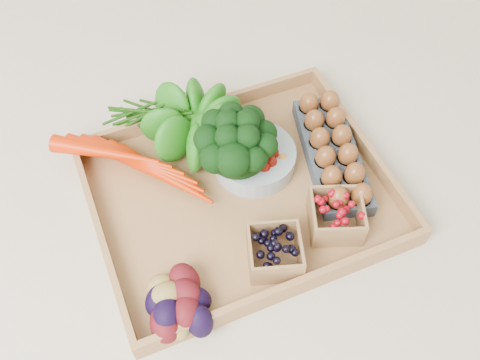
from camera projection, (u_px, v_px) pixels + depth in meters
name	position (u px, v px, depth m)	size (l,w,h in m)	color
ground	(240.00, 198.00, 1.04)	(4.00, 4.00, 0.00)	beige
tray	(240.00, 196.00, 1.03)	(0.55, 0.45, 0.01)	#A57645
carrots	(144.00, 164.00, 1.03)	(0.24, 0.17, 0.06)	red
lettuce	(196.00, 121.00, 1.04)	(0.14, 0.14, 0.14)	#185D0E
broccoli	(238.00, 159.00, 1.00)	(0.16, 0.16, 0.12)	black
cherry_bowl	(254.00, 158.00, 1.05)	(0.16, 0.16, 0.04)	#8C9EA5
egg_carton	(332.00, 155.00, 1.06)	(0.10, 0.28, 0.03)	#3D454E
potatoes	(176.00, 302.00, 0.86)	(0.14, 0.14, 0.08)	#410A0F
punnet_blackberry	(275.00, 252.00, 0.92)	(0.09, 0.09, 0.06)	black
punnet_raspberry	(336.00, 216.00, 0.96)	(0.09, 0.09, 0.06)	maroon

